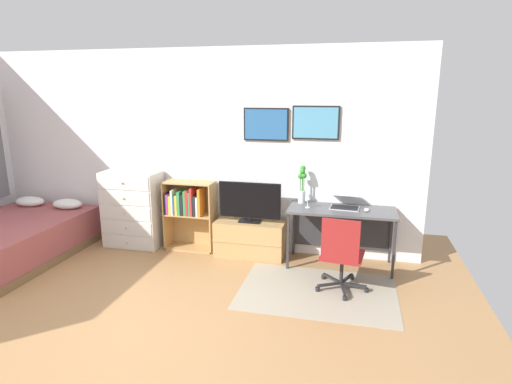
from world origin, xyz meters
The scene contains 14 objects.
ground_plane centered at (0.00, 0.00, 0.00)m, with size 7.20×7.20×0.00m, color #A87A4C.
wall_back_with_posters centered at (0.02, 2.43, 1.36)m, with size 6.12×0.09×2.70m.
area_rug centered at (1.85, 1.32, 0.00)m, with size 1.70×1.20×0.01m, color #9E937F.
bed centered at (-2.15, 1.37, 0.25)m, with size 1.45×2.01×0.63m.
dresser centered at (-0.83, 2.15, 0.53)m, with size 0.79×0.46×1.07m.
bookshelf centered at (-0.02, 2.21, 0.57)m, with size 0.69×0.30×0.95m.
tv_stand centered at (0.87, 2.17, 0.24)m, with size 0.92×0.41×0.47m.
television centered at (0.87, 2.15, 0.74)m, with size 0.82×0.16×0.53m.
desk centered at (2.05, 2.17, 0.60)m, with size 1.30×0.55×0.74m.
office_chair centered at (2.08, 1.37, 0.46)m, with size 0.57×0.58×0.86m.
laptop centered at (2.08, 2.20, 0.80)m, with size 0.38×0.41×0.16m.
computer_mouse centered at (2.34, 2.07, 0.76)m, with size 0.06×0.10×0.03m, color silver.
bamboo_vase centered at (1.53, 2.28, 0.98)m, with size 0.12×0.10×0.49m.
wine_glass centered at (1.63, 2.06, 0.87)m, with size 0.07×0.07×0.18m.
Camera 1 is at (2.16, -2.90, 2.14)m, focal length 29.17 mm.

